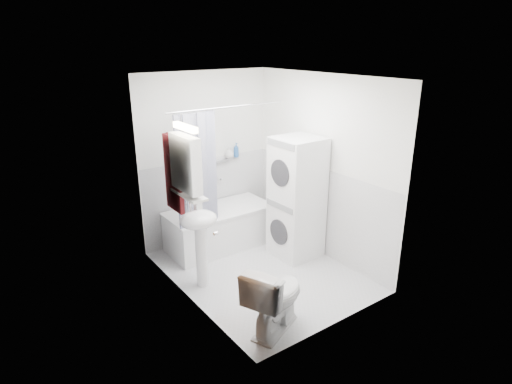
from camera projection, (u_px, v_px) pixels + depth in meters
floor at (260, 271)px, 5.42m from camera, size 2.60×2.60×0.00m
room_walls at (261, 158)px, 4.93m from camera, size 2.60×2.60×2.60m
wainscot at (247, 221)px, 5.45m from camera, size 1.98×2.58×2.58m
door at (216, 233)px, 4.14m from camera, size 0.05×2.00×2.00m
bathtub at (220, 226)px, 6.00m from camera, size 1.47×0.70×0.56m
tub_spout at (219, 179)px, 6.17m from camera, size 0.04×0.12×0.04m
curtain_rod at (228, 107)px, 5.22m from camera, size 1.65×0.02×0.02m
shower_curtain at (198, 172)px, 5.22m from camera, size 0.55×0.02×1.45m
sink at (199, 231)px, 4.90m from camera, size 0.44×0.37×1.04m
medicine_cabinet at (186, 162)px, 4.48m from camera, size 0.13×0.50×0.71m
shelf at (189, 194)px, 4.61m from camera, size 0.18×0.54×0.02m
shower_caddy at (221, 160)px, 6.10m from camera, size 0.22×0.06×0.02m
towel at (174, 172)px, 4.71m from camera, size 0.07×0.36×0.87m
washer_dryer at (296, 198)px, 5.62m from camera, size 0.59×0.58×1.62m
toilet at (275, 297)px, 4.24m from camera, size 0.86×0.69×0.74m
soap_pump at (198, 208)px, 4.91m from camera, size 0.08×0.17×0.08m
shelf_bottle at (195, 194)px, 4.48m from camera, size 0.07×0.18×0.07m
shelf_cup at (184, 186)px, 4.68m from camera, size 0.10×0.09×0.10m
shampoo_a at (229, 154)px, 6.15m from camera, size 0.13×0.17×0.13m
shampoo_b at (236, 154)px, 6.23m from camera, size 0.08×0.21×0.08m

